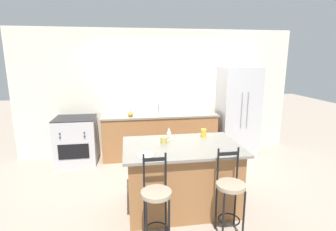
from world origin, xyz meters
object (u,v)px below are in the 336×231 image
Objects in this scene: refrigerator at (237,111)px; wine_glass at (169,131)px; bar_stool_near at (156,201)px; pumpkin_decoration at (131,114)px; oven_range at (76,140)px; coffee_mug at (164,140)px; dinner_plate at (145,155)px; tumbler_cup at (204,133)px; bar_stool_far at (230,193)px.

refrigerator is 10.83× the size of wine_glass.
bar_stool_near is 2.68m from pumpkin_decoration.
bar_stool_near is at bearing -63.73° from oven_range.
oven_range is 0.88× the size of bar_stool_near.
coffee_mug is (-0.10, -0.19, -0.08)m from wine_glass.
refrigerator reaches higher than oven_range.
wine_glass is at bearing 56.97° from dinner_plate.
coffee_mug reaches higher than oven_range.
tumbler_cup is (0.85, 1.06, 0.44)m from bar_stool_near.
coffee_mug is 1.83m from pumpkin_decoration.
wine_glass is at bearing 73.29° from bar_stool_near.
pumpkin_decoration is (-1.07, 1.58, -0.01)m from tumbler_cup.
wine_glass reaches higher than bar_stool_near.
bar_stool_near is at bearing -78.87° from dinner_plate.
tumbler_cup is at bearing 91.90° from bar_stool_far.
bar_stool_near is at bearing -103.90° from coffee_mug.
bar_stool_far is 6.04× the size of wine_glass.
coffee_mug reaches higher than dinner_plate.
oven_range is 5.30× the size of wine_glass.
bar_stool_far is at bearing -50.12° from oven_range.
wine_glass is at bearing -178.68° from tumbler_cup.
bar_stool_near is at bearing -128.09° from refrigerator.
oven_range is at bearing 177.90° from pumpkin_decoration.
oven_range is 0.88× the size of bar_stool_far.
bar_stool_far is 4.99× the size of dinner_plate.
dinner_plate is at bearing -86.51° from pumpkin_decoration.
oven_range is 7.51× the size of coffee_mug.
tumbler_cup reaches higher than dinner_plate.
tumbler_cup is (-0.03, 1.02, 0.44)m from bar_stool_far.
oven_range is (-3.43, -0.01, -0.49)m from refrigerator.
tumbler_cup is at bearing -127.69° from refrigerator.
dinner_plate is at bearing -134.18° from refrigerator.
bar_stool_far is 2.86m from pumpkin_decoration.
oven_range is 2.61m from dinner_plate.
dinner_plate is 1.72× the size of tumbler_cup.
bar_stool_near is 0.99m from coffee_mug.
refrigerator reaches higher than bar_stool_far.
tumbler_cup is at bearing 17.27° from coffee_mug.
refrigerator is 2.64m from coffee_mug.
bar_stool_far reaches higher than tumbler_cup.
pumpkin_decoration reaches higher than oven_range.
coffee_mug is (0.30, 0.43, 0.04)m from dinner_plate.
oven_range is at bearing 130.21° from coffee_mug.
tumbler_cup reaches higher than coffee_mug.
dinner_plate is at bearing 157.87° from bar_stool_far.
refrigerator is 3.15m from dinner_plate.
bar_stool_near is (1.32, -2.68, 0.08)m from oven_range.
dinner_plate reaches higher than oven_range.
bar_stool_far is 9.64× the size of pumpkin_decoration.
wine_glass is 1.60× the size of pumpkin_decoration.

